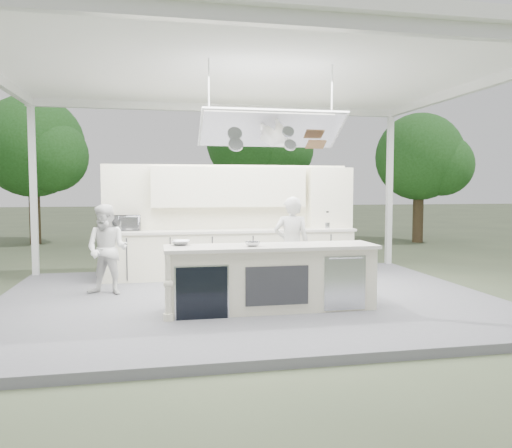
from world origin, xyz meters
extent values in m
plane|color=#505A3E|center=(0.00, 0.00, 0.00)|extent=(90.00, 90.00, 0.00)
cube|color=slate|center=(0.00, 0.00, 0.06)|extent=(8.00, 6.00, 0.12)
cube|color=white|center=(3.90, 2.90, 1.85)|extent=(0.12, 0.12, 3.70)
cube|color=white|center=(-3.90, 2.90, 1.85)|extent=(0.12, 0.12, 3.70)
cube|color=white|center=(0.00, 0.00, 3.78)|extent=(8.20, 6.20, 0.16)
cube|color=white|center=(0.00, -2.90, 3.62)|extent=(8.00, 0.12, 0.16)
cube|color=white|center=(0.00, 2.90, 3.62)|extent=(8.00, 0.12, 0.16)
cube|color=white|center=(3.90, 0.00, 3.62)|extent=(0.12, 6.00, 0.16)
cube|color=white|center=(0.20, -0.90, 2.75)|extent=(2.00, 0.71, 0.43)
cube|color=white|center=(0.20, -0.90, 2.75)|extent=(2.06, 0.76, 0.46)
cylinder|color=white|center=(-0.70, -0.90, 3.23)|extent=(0.02, 0.02, 0.95)
cylinder|color=white|center=(1.10, -0.90, 3.23)|extent=(0.02, 0.02, 0.95)
cylinder|color=silver|center=(-0.30, -0.75, 2.53)|extent=(0.22, 0.14, 0.21)
cylinder|color=silver|center=(0.50, -0.80, 2.53)|extent=(0.18, 0.12, 0.18)
cube|color=olive|center=(0.90, -0.78, 2.55)|extent=(0.28, 0.18, 0.12)
cube|color=white|center=(0.20, -0.90, 0.57)|extent=(3.00, 0.70, 0.90)
cube|color=silver|center=(0.20, -0.90, 1.04)|extent=(3.10, 0.78, 0.05)
cylinder|color=white|center=(-1.30, -1.25, 0.58)|extent=(0.11, 0.11, 0.92)
cube|color=black|center=(-0.85, -1.25, 0.48)|extent=(0.70, 0.04, 0.72)
cube|color=silver|center=(-0.85, -1.26, 0.48)|extent=(0.74, 0.03, 0.72)
cube|color=#2C2D30|center=(0.20, -1.26, 0.54)|extent=(0.90, 0.02, 0.55)
cube|color=silver|center=(1.20, -1.26, 0.54)|extent=(0.62, 0.02, 0.78)
cube|color=white|center=(0.00, 1.90, 0.57)|extent=(5.00, 0.65, 0.90)
cube|color=silver|center=(0.00, 1.90, 1.04)|extent=(5.08, 0.72, 0.05)
cube|color=white|center=(0.00, 2.20, 1.25)|extent=(5.00, 0.10, 2.25)
cube|color=white|center=(0.00, 2.07, 1.92)|extent=(3.10, 0.38, 0.80)
cube|color=white|center=(2.10, 2.02, 1.67)|extent=(0.90, 0.45, 1.30)
cube|color=olive|center=(2.10, 2.02, 1.67)|extent=(0.84, 0.40, 0.03)
cylinder|color=silver|center=(2.00, 1.88, 1.13)|extent=(0.20, 0.20, 0.12)
cylinder|color=black|center=(2.00, 1.88, 1.29)|extent=(0.17, 0.17, 0.20)
cylinder|color=black|center=(2.35, 1.88, 1.12)|extent=(0.16, 0.16, 0.10)
cone|color=black|center=(2.35, 1.88, 1.29)|extent=(0.14, 0.14, 0.24)
cylinder|color=#473823|center=(-5.50, 10.00, 1.05)|extent=(0.36, 0.36, 2.10)
sphere|color=#296A27|center=(-5.50, 10.00, 3.29)|extent=(3.40, 3.40, 3.40)
sphere|color=#296A27|center=(-4.82, 9.49, 2.95)|extent=(2.38, 2.38, 2.38)
cylinder|color=#473823|center=(2.50, 12.00, 1.22)|extent=(0.36, 0.36, 2.45)
sphere|color=#296A27|center=(2.50, 12.00, 3.85)|extent=(4.00, 4.00, 4.00)
sphere|color=#296A27|center=(3.30, 11.40, 3.45)|extent=(2.80, 2.80, 2.80)
cylinder|color=#473823|center=(7.50, 8.00, 0.96)|extent=(0.36, 0.36, 1.92)
sphere|color=#296A27|center=(7.50, 8.00, 2.97)|extent=(3.00, 3.00, 3.00)
sphere|color=#296A27|center=(8.10, 7.55, 2.67)|extent=(2.10, 2.10, 2.10)
imported|color=silver|center=(0.78, 0.09, 0.94)|extent=(0.68, 0.53, 1.64)
imported|color=white|center=(-2.26, 0.65, 0.88)|extent=(0.89, 0.79, 1.51)
imported|color=silver|center=(-2.03, 2.08, 1.22)|extent=(0.55, 0.38, 0.30)
imported|color=#ACAEB3|center=(-1.10, -0.65, 1.11)|extent=(0.34, 0.34, 0.07)
imported|color=#AFB2B6|center=(-0.10, -0.99, 1.10)|extent=(0.27, 0.27, 0.07)
camera|label=1|loc=(-1.42, -7.94, 1.91)|focal=35.00mm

